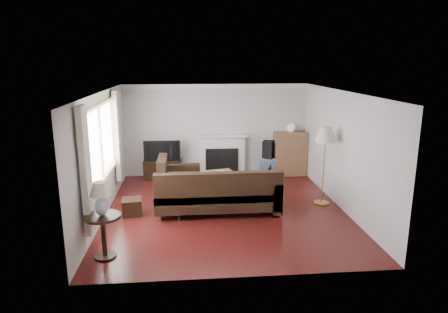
{
  "coord_description": "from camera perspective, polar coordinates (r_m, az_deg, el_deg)",
  "views": [
    {
      "loc": [
        -0.76,
        -8.01,
        3.13
      ],
      "look_at": [
        0.0,
        0.3,
        1.1
      ],
      "focal_mm": 32.0,
      "sensor_mm": 36.0,
      "label": 1
    }
  ],
  "objects": [
    {
      "name": "side_table",
      "position": [
        6.83,
        -16.8,
        -10.86
      ],
      "size": [
        0.58,
        0.58,
        0.72
      ],
      "primitive_type": "cube",
      "color": "black",
      "rests_on": "ground"
    },
    {
      "name": "sectional_sofa",
      "position": [
        8.38,
        -0.93,
        -4.98
      ],
      "size": [
        2.79,
        2.04,
        0.9
      ],
      "primitive_type": "cube",
      "color": "black",
      "rests_on": "ground"
    },
    {
      "name": "speaker_left",
      "position": [
        10.89,
        -7.2,
        -0.6
      ],
      "size": [
        0.32,
        0.36,
        0.93
      ],
      "primitive_type": "cube",
      "rotation": [
        0.0,
        0.0,
        0.22
      ],
      "color": "black",
      "rests_on": "ground"
    },
    {
      "name": "curtain_far",
      "position": [
        9.63,
        -14.96,
        2.85
      ],
      "size": [
        0.1,
        0.35,
        2.1
      ],
      "primitive_type": "cube",
      "color": "beige",
      "rests_on": "room"
    },
    {
      "name": "curtain_near",
      "position": [
        6.73,
        -19.15,
        -2.0
      ],
      "size": [
        0.1,
        0.35,
        2.1
      ],
      "primitive_type": "cube",
      "color": "beige",
      "rests_on": "room"
    },
    {
      "name": "floor_lamp",
      "position": [
        8.98,
        14.06,
        -1.35
      ],
      "size": [
        0.58,
        0.58,
        1.73
      ],
      "primitive_type": "cube",
      "rotation": [
        0.0,
        0.0,
        0.39
      ],
      "color": "#B7963F",
      "rests_on": "ground"
    },
    {
      "name": "window",
      "position": [
        8.14,
        -17.1,
        1.88
      ],
      "size": [
        0.12,
        2.74,
        1.54
      ],
      "primitive_type": "cube",
      "color": "olive",
      "rests_on": "room"
    },
    {
      "name": "room",
      "position": [
        8.26,
        0.19,
        0.52
      ],
      "size": [
        5.1,
        5.6,
        2.54
      ],
      "color": "#4A1210",
      "rests_on": "ground"
    },
    {
      "name": "footstool",
      "position": [
        8.53,
        -13.0,
        -7.0
      ],
      "size": [
        0.45,
        0.45,
        0.34
      ],
      "primitive_type": "cube",
      "rotation": [
        0.0,
        0.0,
        0.13
      ],
      "color": "black",
      "rests_on": "ground"
    },
    {
      "name": "tv_stand",
      "position": [
        10.91,
        -8.71,
        -1.78
      ],
      "size": [
        1.01,
        0.46,
        0.51
      ],
      "primitive_type": "cube",
      "color": "black",
      "rests_on": "ground"
    },
    {
      "name": "fireplace",
      "position": [
        10.99,
        -0.34,
        0.22
      ],
      "size": [
        1.4,
        0.26,
        1.15
      ],
      "primitive_type": "cube",
      "color": "white",
      "rests_on": "room"
    },
    {
      "name": "television",
      "position": [
        10.78,
        -8.81,
        0.93
      ],
      "size": [
        0.96,
        0.13,
        0.55
      ],
      "primitive_type": "imported",
      "color": "black",
      "rests_on": "tv_stand"
    },
    {
      "name": "speaker_right",
      "position": [
        11.07,
        6.26,
        -0.24
      ],
      "size": [
        0.37,
        0.4,
        0.97
      ],
      "primitive_type": "cube",
      "rotation": [
        0.0,
        0.0,
        -0.39
      ],
      "color": "black",
      "rests_on": "ground"
    },
    {
      "name": "coffee_table",
      "position": [
        9.96,
        -1.57,
        -3.42
      ],
      "size": [
        1.14,
        0.8,
        0.41
      ],
      "primitive_type": "cube",
      "rotation": [
        0.0,
        0.0,
        0.24
      ],
      "color": "#966B48",
      "rests_on": "ground"
    },
    {
      "name": "table_lamp",
      "position": [
        6.6,
        -17.17,
        -5.83
      ],
      "size": [
        0.34,
        0.34,
        0.55
      ],
      "primitive_type": "cube",
      "color": "silver",
      "rests_on": "side_table"
    },
    {
      "name": "globe_lamp",
      "position": [
        11.04,
        9.53,
        4.06
      ],
      "size": [
        0.24,
        0.24,
        0.24
      ],
      "primitive_type": "sphere",
      "color": "white",
      "rests_on": "bookshelf"
    },
    {
      "name": "bookshelf",
      "position": [
        11.18,
        9.38,
        0.4
      ],
      "size": [
        0.87,
        0.42,
        1.2
      ],
      "primitive_type": "cube",
      "color": "brown",
      "rests_on": "ground"
    }
  ]
}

